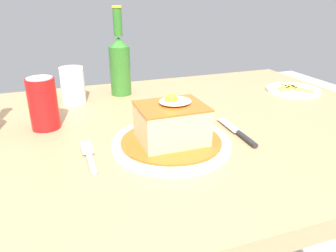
{
  "coord_description": "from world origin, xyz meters",
  "views": [
    {
      "loc": [
        -0.22,
        -0.71,
        1.06
      ],
      "look_at": [
        0.0,
        -0.1,
        0.79
      ],
      "focal_mm": 35.01,
      "sensor_mm": 36.0,
      "label": 1
    }
  ],
  "objects_px": {
    "drinking_glass": "(73,88)",
    "soda_can": "(43,104)",
    "main_plate": "(171,143)",
    "beer_bottle_green": "(120,63)",
    "fork": "(90,158)",
    "side_plate_fries": "(293,90)",
    "knife": "(241,135)"
  },
  "relations": [
    {
      "from": "drinking_glass",
      "to": "soda_can",
      "type": "bearing_deg",
      "value": -114.97
    },
    {
      "from": "main_plate",
      "to": "soda_can",
      "type": "distance_m",
      "value": 0.32
    },
    {
      "from": "soda_can",
      "to": "beer_bottle_green",
      "type": "bearing_deg",
      "value": 42.66
    },
    {
      "from": "fork",
      "to": "drinking_glass",
      "type": "bearing_deg",
      "value": 89.16
    },
    {
      "from": "main_plate",
      "to": "side_plate_fries",
      "type": "bearing_deg",
      "value": 25.62
    },
    {
      "from": "soda_can",
      "to": "side_plate_fries",
      "type": "xyz_separation_m",
      "value": [
        0.76,
        0.05,
        -0.06
      ]
    },
    {
      "from": "soda_can",
      "to": "side_plate_fries",
      "type": "relative_size",
      "value": 0.73
    },
    {
      "from": "drinking_glass",
      "to": "main_plate",
      "type": "bearing_deg",
      "value": -66.34
    },
    {
      "from": "beer_bottle_green",
      "to": "side_plate_fries",
      "type": "bearing_deg",
      "value": -16.99
    },
    {
      "from": "drinking_glass",
      "to": "side_plate_fries",
      "type": "bearing_deg",
      "value": -10.45
    },
    {
      "from": "main_plate",
      "to": "beer_bottle_green",
      "type": "distance_m",
      "value": 0.42
    },
    {
      "from": "main_plate",
      "to": "soda_can",
      "type": "xyz_separation_m",
      "value": [
        -0.25,
        0.2,
        0.05
      ]
    },
    {
      "from": "main_plate",
      "to": "fork",
      "type": "distance_m",
      "value": 0.17
    },
    {
      "from": "knife",
      "to": "fork",
      "type": "bearing_deg",
      "value": 178.99
    },
    {
      "from": "beer_bottle_green",
      "to": "side_plate_fries",
      "type": "xyz_separation_m",
      "value": [
        0.53,
        -0.16,
        -0.09
      ]
    },
    {
      "from": "knife",
      "to": "soda_can",
      "type": "bearing_deg",
      "value": 153.31
    },
    {
      "from": "fork",
      "to": "beer_bottle_green",
      "type": "height_order",
      "value": "beer_bottle_green"
    },
    {
      "from": "fork",
      "to": "drinking_glass",
      "type": "distance_m",
      "value": 0.38
    },
    {
      "from": "side_plate_fries",
      "to": "drinking_glass",
      "type": "bearing_deg",
      "value": 169.55
    },
    {
      "from": "knife",
      "to": "drinking_glass",
      "type": "bearing_deg",
      "value": 130.81
    },
    {
      "from": "soda_can",
      "to": "beer_bottle_green",
      "type": "distance_m",
      "value": 0.32
    },
    {
      "from": "beer_bottle_green",
      "to": "soda_can",
      "type": "bearing_deg",
      "value": -137.34
    },
    {
      "from": "beer_bottle_green",
      "to": "drinking_glass",
      "type": "bearing_deg",
      "value": -165.98
    },
    {
      "from": "knife",
      "to": "drinking_glass",
      "type": "xyz_separation_m",
      "value": [
        -0.33,
        0.38,
        0.04
      ]
    },
    {
      "from": "soda_can",
      "to": "side_plate_fries",
      "type": "distance_m",
      "value": 0.77
    },
    {
      "from": "soda_can",
      "to": "side_plate_fries",
      "type": "bearing_deg",
      "value": 3.69
    },
    {
      "from": "knife",
      "to": "beer_bottle_green",
      "type": "height_order",
      "value": "beer_bottle_green"
    },
    {
      "from": "main_plate",
      "to": "side_plate_fries",
      "type": "relative_size",
      "value": 1.48
    },
    {
      "from": "knife",
      "to": "main_plate",
      "type": "bearing_deg",
      "value": 177.39
    },
    {
      "from": "soda_can",
      "to": "drinking_glass",
      "type": "bearing_deg",
      "value": 65.03
    },
    {
      "from": "beer_bottle_green",
      "to": "main_plate",
      "type": "bearing_deg",
      "value": -87.88
    },
    {
      "from": "knife",
      "to": "soda_can",
      "type": "relative_size",
      "value": 1.33
    }
  ]
}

